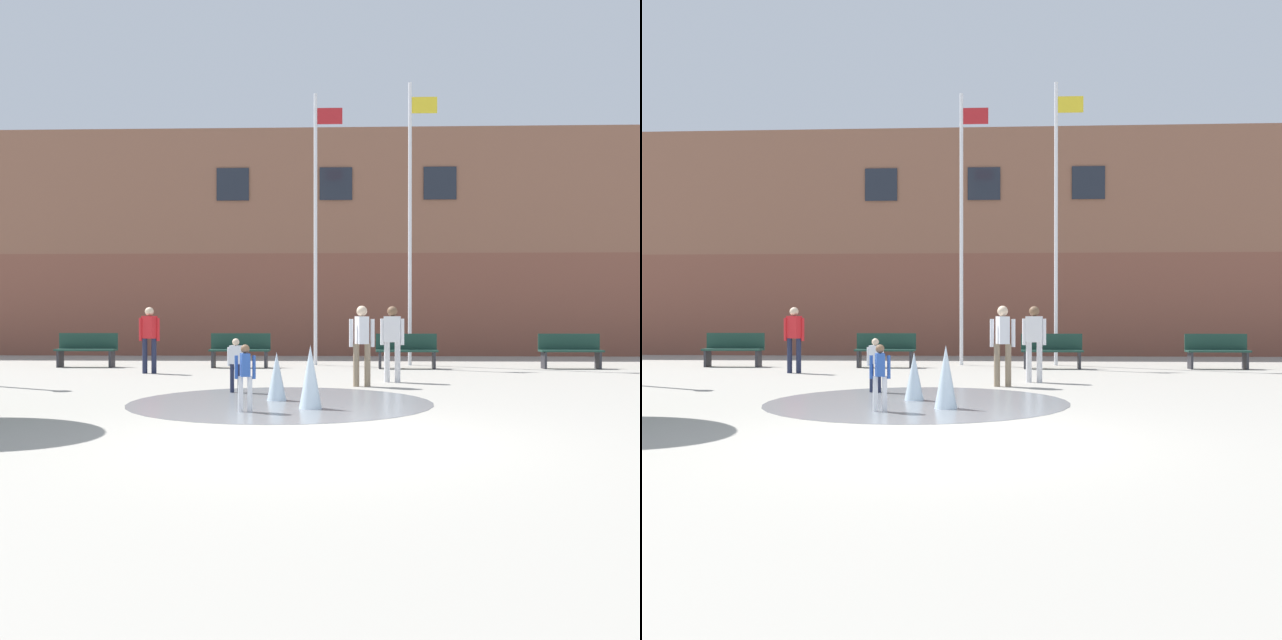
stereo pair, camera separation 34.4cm
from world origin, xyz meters
TOP-DOWN VIEW (x-y plane):
  - ground_plane at (0.00, 0.00)m, footprint 100.00×100.00m
  - library_building at (0.00, 19.80)m, footprint 36.00×6.05m
  - splash_fountain at (-0.58, 3.35)m, footprint 4.90×4.90m
  - park_bench_far_left at (-6.62, 11.34)m, footprint 1.60×0.44m
  - park_bench_under_left_flagpole at (-2.48, 11.28)m, footprint 1.60×0.44m
  - park_bench_center at (1.92, 11.08)m, footprint 1.60×0.44m
  - park_bench_far_right at (6.20, 11.22)m, footprint 1.60×0.44m
  - adult_watching at (0.65, 6.21)m, footprint 0.50×0.38m
  - child_with_pink_shirt at (-1.67, 4.99)m, footprint 0.31×0.17m
  - teen_by_trashcan at (1.30, 7.15)m, footprint 0.50×0.26m
  - adult_in_red at (-4.38, 9.26)m, footprint 0.50×0.34m
  - child_in_fountain at (-1.14, 2.34)m, footprint 0.31×0.24m
  - flagpole_left at (-0.48, 12.35)m, footprint 0.80×0.10m
  - flagpole_right at (2.14, 12.35)m, footprint 0.80×0.10m

SIDE VIEW (x-z plane):
  - ground_plane at x=0.00m, z-range 0.00..0.00m
  - splash_fountain at x=-0.58m, z-range -0.25..0.71m
  - park_bench_far_left at x=-6.62m, z-range 0.02..0.93m
  - park_bench_under_left_flagpole at x=-2.48m, z-range 0.02..0.93m
  - park_bench_center at x=1.92m, z-range 0.02..0.93m
  - park_bench_far_right at x=6.20m, z-range 0.02..0.93m
  - child_with_pink_shirt at x=-1.67m, z-range 0.09..1.07m
  - child_in_fountain at x=-1.14m, z-range 0.09..1.07m
  - adult_watching at x=0.65m, z-range 0.14..1.73m
  - teen_by_trashcan at x=1.30m, z-range 0.14..1.73m
  - adult_in_red at x=-4.38m, z-range 0.14..1.73m
  - library_building at x=0.00m, z-range 0.00..7.74m
  - flagpole_left at x=-0.48m, z-range 0.24..7.81m
  - flagpole_right at x=2.14m, z-range 0.25..8.09m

